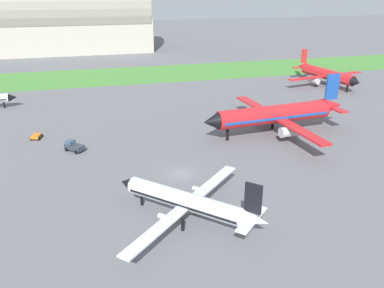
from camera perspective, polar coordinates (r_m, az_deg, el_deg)
The scene contains 8 objects.
ground_plane at distance 65.74m, azimuth -1.66°, elevation -4.26°, with size 600.00×600.00×0.00m, color slate.
grass_taxiway_strip at distance 139.76m, azimuth -9.26°, elevation 9.69°, with size 360.00×28.00×0.08m, color #478438.
airplane_parked_jet_far at distance 129.77m, azimuth 18.66°, elevation 9.44°, with size 27.02×26.63×9.59m.
airplane_foreground_turboprop at distance 52.13m, azimuth -0.66°, elevation -8.19°, with size 19.75×19.30×7.79m.
airplane_midfield_jet at distance 83.53m, azimuth 12.01°, elevation 4.16°, with size 32.35×32.94×11.64m.
baggage_cart_near_gate at distance 85.99m, azimuth -21.40°, elevation 1.05°, with size 2.27×2.73×0.90m.
pushback_tug_midfield at distance 77.37m, azimuth -16.56°, elevation -0.32°, with size 3.80×3.84×1.95m.
hangar_distant at distance 196.56m, azimuth -16.30°, elevation 17.25°, with size 65.40×32.95×35.79m.
Camera 1 is at (-13.37, -57.46, 29.01)m, focal length 37.24 mm.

